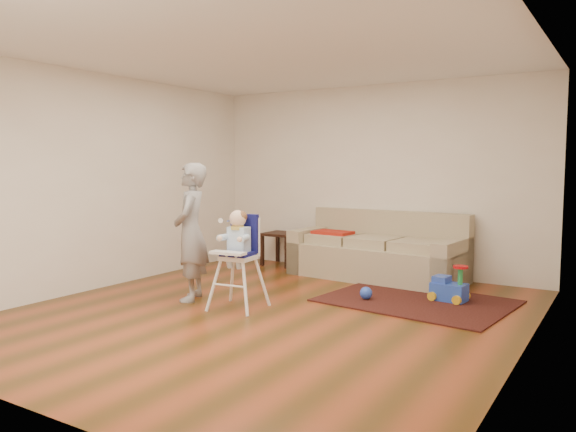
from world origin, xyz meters
The scene contains 9 objects.
ground centered at (0.00, 0.00, 0.00)m, with size 5.50×5.50×0.00m, color #472C0D.
room_envelope centered at (0.00, 0.53, 1.88)m, with size 5.04×5.52×2.72m.
sofa centered at (0.25, 2.30, 0.46)m, with size 2.44×1.16×0.91m.
side_table centered at (-1.41, 2.51, 0.25)m, with size 0.51×0.51×0.51m, color black, non-canonical shape.
area_rug centered at (1.17, 1.32, 0.01)m, with size 2.01×1.51×0.02m, color black.
ride_on_toy centered at (1.48, 1.50, 0.23)m, with size 0.38×0.27×0.42m, color blue, non-canonical shape.
toy_ball centered at (0.66, 1.05, 0.09)m, with size 0.14×0.14×0.14m, color blue.
high_chair centered at (-0.39, 0.00, 0.52)m, with size 0.56×0.56×1.09m.
adult centered at (-1.08, 0.03, 0.79)m, with size 0.58×0.38×1.58m, color #939396.
Camera 1 is at (3.22, -4.82, 1.56)m, focal length 35.00 mm.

